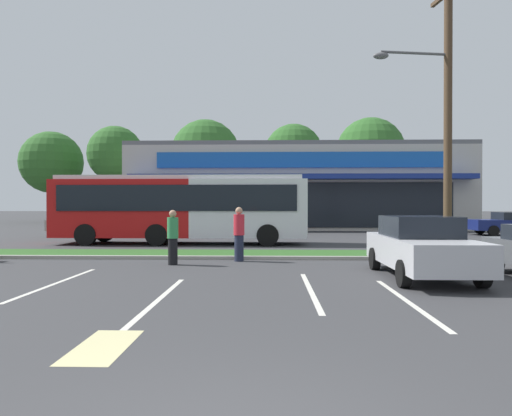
{
  "coord_description": "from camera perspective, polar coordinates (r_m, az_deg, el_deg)",
  "views": [
    {
      "loc": [
        0.31,
        -3.47,
        1.92
      ],
      "look_at": [
        -0.29,
        18.1,
        1.73
      ],
      "focal_mm": 33.26,
      "sensor_mm": 36.0,
      "label": 1
    }
  ],
  "objects": [
    {
      "name": "car_2",
      "position": [
        32.88,
        28.4,
        -1.61
      ],
      "size": [
        4.77,
        2.02,
        1.41
      ],
      "rotation": [
        0.0,
        0.0,
        3.14
      ],
      "color": "navy",
      "rests_on": "ground_plane"
    },
    {
      "name": "parking_stripe_3",
      "position": [
        9.98,
        17.66,
        -10.57
      ],
      "size": [
        0.12,
        4.8,
        0.01
      ],
      "primitive_type": "cube",
      "color": "silver",
      "rests_on": "ground_plane"
    },
    {
      "name": "lot_arrow",
      "position": [
        6.93,
        -17.95,
        -15.54
      ],
      "size": [
        0.7,
        1.6,
        0.01
      ],
      "primitive_type": "cube",
      "color": "beige",
      "rests_on": "ground_plane"
    },
    {
      "name": "parking_stripe_1",
      "position": [
        9.92,
        -11.5,
        -10.63
      ],
      "size": [
        0.12,
        4.8,
        0.01
      ],
      "primitive_type": "cube",
      "color": "silver",
      "rests_on": "ground_plane"
    },
    {
      "name": "utility_pole",
      "position": [
        19.22,
        21.72,
        11.27
      ],
      "size": [
        3.1,
        2.39,
        10.33
      ],
      "color": "#4C3826",
      "rests_on": "ground_plane"
    },
    {
      "name": "storefront_building",
      "position": [
        40.48,
        4.71,
        2.34
      ],
      "size": [
        25.43,
        15.18,
        6.43
      ],
      "color": "#BCB7AD",
      "rests_on": "ground_plane"
    },
    {
      "name": "tree_mid_left",
      "position": [
        47.28,
        -6.09,
        6.45
      ],
      "size": [
        6.78,
        6.78,
        10.22
      ],
      "color": "#473323",
      "rests_on": "ground_plane"
    },
    {
      "name": "tree_far_left",
      "position": [
        55.63,
        -23.37,
        5.05
      ],
      "size": [
        6.61,
        6.61,
        9.68
      ],
      "color": "#473323",
      "rests_on": "ground_plane"
    },
    {
      "name": "curb_lip",
      "position": [
        16.36,
        0.49,
        -6.01
      ],
      "size": [
        56.0,
        0.24,
        0.12
      ],
      "primitive_type": "cube",
      "color": "#99968C",
      "rests_on": "ground_plane"
    },
    {
      "name": "pedestrian_by_pole",
      "position": [
        15.84,
        -2.06,
        -3.15
      ],
      "size": [
        0.36,
        0.36,
        1.81
      ],
      "rotation": [
        0.0,
        0.0,
        0.88
      ],
      "color": "#1E2338",
      "rests_on": "ground_plane"
    },
    {
      "name": "city_bus",
      "position": [
        22.95,
        -8.98,
        0.12
      ],
      "size": [
        12.01,
        2.81,
        3.25
      ],
      "rotation": [
        0.0,
        0.0,
        -0.02
      ],
      "color": "#B71414",
      "rests_on": "ground_plane"
    },
    {
      "name": "tree_mid_right",
      "position": [
        50.57,
        13.6,
        6.56
      ],
      "size": [
        7.05,
        7.05,
        10.8
      ],
      "color": "#473323",
      "rests_on": "ground_plane"
    },
    {
      "name": "parking_stripe_2",
      "position": [
        10.71,
        6.56,
        -9.79
      ],
      "size": [
        0.12,
        4.8,
        0.01
      ],
      "primitive_type": "cube",
      "color": "silver",
      "rests_on": "ground_plane"
    },
    {
      "name": "parking_stripe_0",
      "position": [
        12.52,
        -22.88,
        -8.32
      ],
      "size": [
        0.12,
        4.8,
        0.01
      ],
      "primitive_type": "cube",
      "color": "silver",
      "rests_on": "ground_plane"
    },
    {
      "name": "car_0",
      "position": [
        13.1,
        19.25,
        -4.38
      ],
      "size": [
        2.0,
        4.78,
        1.59
      ],
      "rotation": [
        0.0,
        0.0,
        -1.57
      ],
      "color": "#B7B7BC",
      "rests_on": "ground_plane"
    },
    {
      "name": "tree_mid",
      "position": [
        48.74,
        4.53,
        6.57
      ],
      "size": [
        5.94,
        5.94,
        10.06
      ],
      "color": "#473323",
      "rests_on": "ground_plane"
    },
    {
      "name": "tree_left",
      "position": [
        50.55,
        -16.56,
        6.25
      ],
      "size": [
        5.63,
        5.63,
        9.83
      ],
      "color": "#473323",
      "rests_on": "ground_plane"
    },
    {
      "name": "pedestrian_near_bench",
      "position": [
        15.14,
        -9.97,
        -3.49
      ],
      "size": [
        0.35,
        0.35,
        1.72
      ],
      "rotation": [
        0.0,
        0.0,
        3.23
      ],
      "color": "black",
      "rests_on": "ground_plane"
    },
    {
      "name": "grass_median",
      "position": [
        17.57,
        0.57,
        -5.56
      ],
      "size": [
        56.0,
        2.2,
        0.12
      ],
      "primitive_type": "cube",
      "color": "#2D5B23",
      "rests_on": "ground_plane"
    },
    {
      "name": "car_1",
      "position": [
        30.05,
        -19.35,
        -1.77
      ],
      "size": [
        4.72,
        1.98,
        1.42
      ],
      "color": "#9E998C",
      "rests_on": "ground_plane"
    }
  ]
}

